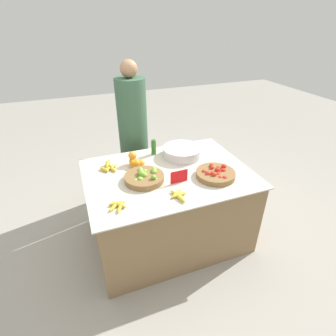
{
  "coord_description": "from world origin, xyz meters",
  "views": [
    {
      "loc": [
        -0.73,
        -1.91,
        2.01
      ],
      "look_at": [
        0.0,
        0.0,
        0.82
      ],
      "focal_mm": 28.0,
      "sensor_mm": 36.0,
      "label": 1
    }
  ],
  "objects_px": {
    "vendor_person": "(134,140)",
    "price_sign": "(179,177)",
    "tomato_basket": "(216,174)",
    "metal_bowl": "(182,152)",
    "lime_bowl": "(144,177)"
  },
  "relations": [
    {
      "from": "lime_bowl",
      "to": "tomato_basket",
      "type": "height_order",
      "value": "lime_bowl"
    },
    {
      "from": "lime_bowl",
      "to": "metal_bowl",
      "type": "distance_m",
      "value": 0.57
    },
    {
      "from": "metal_bowl",
      "to": "vendor_person",
      "type": "distance_m",
      "value": 0.7
    },
    {
      "from": "tomato_basket",
      "to": "metal_bowl",
      "type": "bearing_deg",
      "value": 104.62
    },
    {
      "from": "vendor_person",
      "to": "price_sign",
      "type": "bearing_deg",
      "value": -82.54
    },
    {
      "from": "lime_bowl",
      "to": "price_sign",
      "type": "bearing_deg",
      "value": -26.16
    },
    {
      "from": "tomato_basket",
      "to": "metal_bowl",
      "type": "relative_size",
      "value": 0.88
    },
    {
      "from": "tomato_basket",
      "to": "vendor_person",
      "type": "xyz_separation_m",
      "value": [
        -0.47,
        1.07,
        -0.04
      ]
    },
    {
      "from": "price_sign",
      "to": "tomato_basket",
      "type": "bearing_deg",
      "value": -7.11
    },
    {
      "from": "tomato_basket",
      "to": "lime_bowl",
      "type": "bearing_deg",
      "value": 164.83
    },
    {
      "from": "tomato_basket",
      "to": "price_sign",
      "type": "height_order",
      "value": "price_sign"
    },
    {
      "from": "metal_bowl",
      "to": "vendor_person",
      "type": "relative_size",
      "value": 0.24
    },
    {
      "from": "price_sign",
      "to": "vendor_person",
      "type": "xyz_separation_m",
      "value": [
        -0.14,
        1.04,
        -0.07
      ]
    },
    {
      "from": "tomato_basket",
      "to": "metal_bowl",
      "type": "height_order",
      "value": "metal_bowl"
    },
    {
      "from": "lime_bowl",
      "to": "tomato_basket",
      "type": "relative_size",
      "value": 0.99
    }
  ]
}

